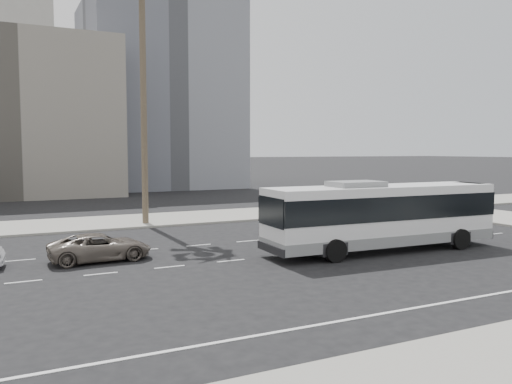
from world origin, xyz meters
TOP-DOWN VIEW (x-y plane):
  - ground at (0.00, 0.00)m, footprint 700.00×700.00m
  - sidewalk_north at (0.00, 15.50)m, footprint 120.00×7.00m
  - midrise_beige_west at (-12.00, 45.00)m, footprint 24.00×18.00m
  - midrise_gray_center at (8.00, 52.00)m, footprint 20.00×20.00m
  - civic_tower at (-2.00, 250.00)m, footprint 42.00×42.00m
  - highrise_right at (45.00, 230.00)m, footprint 26.00×26.00m
  - highrise_far at (70.00, 260.00)m, footprint 22.00×22.00m
  - city_bus at (5.07, -1.15)m, footprint 12.91×3.28m
  - car_a at (-8.55, 2.79)m, footprint 2.39×4.82m

SIDE VIEW (x-z plane):
  - ground at x=0.00m, z-range 0.00..0.00m
  - sidewalk_north at x=0.00m, z-range 0.00..0.15m
  - car_a at x=-8.55m, z-range 0.00..1.31m
  - city_bus at x=5.07m, z-range 0.09..3.78m
  - midrise_beige_west at x=-12.00m, z-range 0.00..18.00m
  - midrise_gray_center at x=8.00m, z-range 0.00..26.00m
  - highrise_far at x=70.00m, z-range 0.00..60.00m
  - highrise_right at x=45.00m, z-range 0.00..70.00m
  - civic_tower at x=-2.00m, z-range -25.67..103.33m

